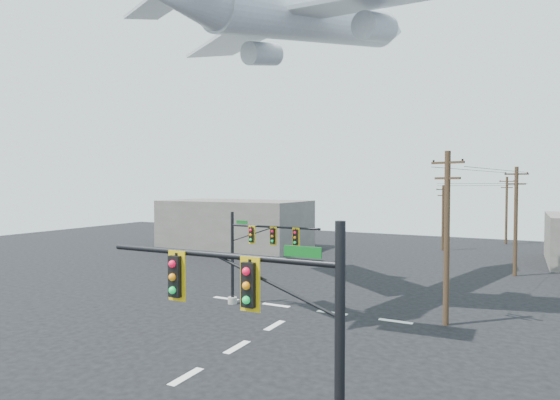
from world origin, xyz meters
The scene contains 11 objects.
ground centered at (0.00, 0.00, 0.00)m, with size 120.00×120.00×0.00m, color black.
lane_markings centered at (0.00, 5.33, 0.01)m, with size 14.00×21.20×0.01m.
signal_mast_near centered at (7.15, -5.23, 3.93)m, with size 7.47×0.80×7.28m.
signal_mast_far centered at (-3.20, 10.98, 3.56)m, with size 6.73×0.69×6.25m.
utility_pole_a centered at (8.74, 12.61, 5.24)m, with size 1.91×0.88×10.03m.
utility_pole_b centered at (12.15, 30.48, 5.05)m, with size 1.94×0.50×9.65m.
utility_pole_c centered at (4.12, 44.14, 4.18)m, with size 1.58×0.63×7.98m.
utility_pole_d centered at (10.87, 54.25, 4.76)m, with size 1.88×0.34×9.10m.
power_lines centered at (8.88, 34.23, 8.48)m, with size 9.64×41.65×1.25m.
airliner centered at (-0.64, 15.31, 19.67)m, with size 26.41×28.19×7.96m.
building_left centered at (-20.00, 35.00, 3.00)m, with size 18.00×10.00×6.00m, color slate.
Camera 1 is at (12.42, -15.49, 8.15)m, focal length 30.00 mm.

